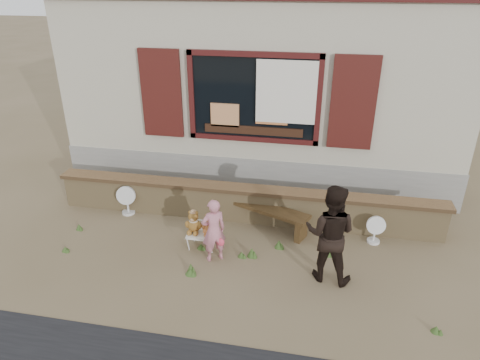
% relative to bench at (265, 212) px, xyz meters
% --- Properties ---
extents(ground, '(80.00, 80.00, 0.00)m').
position_rel_bench_xyz_m(ground, '(-0.41, -0.80, -0.31)').
color(ground, brown).
rests_on(ground, ground).
extents(shopfront, '(8.04, 5.13, 4.00)m').
position_rel_bench_xyz_m(shopfront, '(-0.41, 3.69, 1.69)').
color(shopfront, '#A69D86').
rests_on(shopfront, ground).
extents(brick_wall, '(7.10, 0.36, 0.67)m').
position_rel_bench_xyz_m(brick_wall, '(-0.41, 0.20, 0.03)').
color(brick_wall, tan).
rests_on(brick_wall, ground).
extents(bench, '(1.66, 0.96, 0.42)m').
position_rel_bench_xyz_m(bench, '(0.00, 0.00, 0.00)').
color(bench, '#372613').
rests_on(bench, ground).
extents(folding_chair, '(0.47, 0.42, 0.28)m').
position_rel_bench_xyz_m(folding_chair, '(-0.93, -0.82, -0.05)').
color(folding_chair, silver).
rests_on(folding_chair, ground).
extents(teddy_bear_left, '(0.29, 0.26, 0.39)m').
position_rel_bench_xyz_m(teddy_bear_left, '(-1.07, -0.81, 0.17)').
color(teddy_bear_left, brown).
rests_on(teddy_bear_left, folding_chair).
extents(teddy_bear_right, '(0.28, 0.24, 0.37)m').
position_rel_bench_xyz_m(teddy_bear_right, '(-0.79, -0.82, 0.16)').
color(teddy_bear_right, brown).
rests_on(teddy_bear_right, folding_chair).
extents(child, '(0.47, 0.42, 1.07)m').
position_rel_bench_xyz_m(child, '(-0.65, -1.11, 0.23)').
color(child, '#D47F90').
rests_on(child, ground).
extents(adult, '(0.84, 0.71, 1.53)m').
position_rel_bench_xyz_m(adult, '(1.11, -1.22, 0.46)').
color(adult, black).
rests_on(adult, ground).
extents(fan_left, '(0.37, 0.25, 0.58)m').
position_rel_bench_xyz_m(fan_left, '(-2.62, -0.00, -0.02)').
color(fan_left, silver).
rests_on(fan_left, ground).
extents(fan_right, '(0.32, 0.22, 0.51)m').
position_rel_bench_xyz_m(fan_right, '(1.89, -0.13, -0.05)').
color(fan_right, white).
rests_on(fan_right, ground).
extents(grass_tufts, '(5.87, 1.63, 0.16)m').
position_rel_bench_xyz_m(grass_tufts, '(-0.31, -1.07, -0.25)').
color(grass_tufts, '#375321').
rests_on(grass_tufts, ground).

